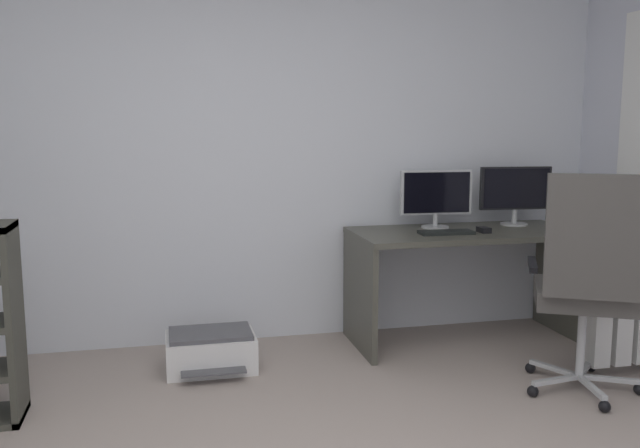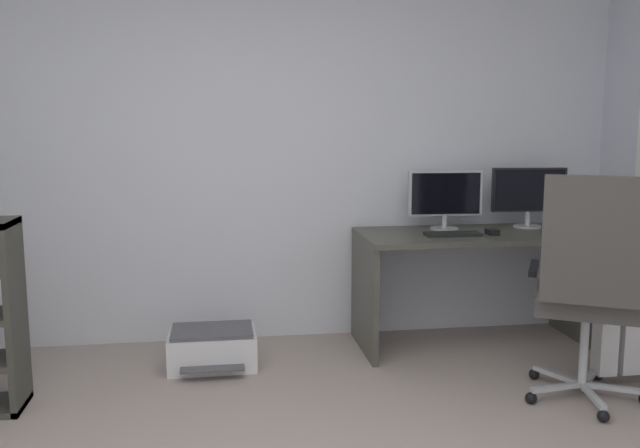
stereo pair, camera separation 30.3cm
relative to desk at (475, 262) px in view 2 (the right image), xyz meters
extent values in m
cube|color=silver|center=(-1.43, 0.40, 0.85)|extent=(4.94, 0.10, 2.79)
cube|color=#45443B|center=(0.00, 0.00, 0.17)|extent=(1.47, 0.67, 0.04)
cube|color=#45443B|center=(-0.72, 0.00, -0.19)|extent=(0.04, 0.64, 0.70)
cube|color=#45443B|center=(0.72, 0.00, -0.19)|extent=(0.04, 0.64, 0.70)
cylinder|color=#B2B5B7|center=(-0.16, 0.15, 0.20)|extent=(0.18, 0.18, 0.01)
cylinder|color=#B2B5B7|center=(-0.16, 0.15, 0.25)|extent=(0.03, 0.03, 0.09)
cube|color=#B7BABC|center=(-0.16, 0.15, 0.43)|extent=(0.48, 0.06, 0.29)
cube|color=black|center=(-0.16, 0.13, 0.43)|extent=(0.45, 0.03, 0.26)
cylinder|color=#B2B5B7|center=(0.42, 0.15, 0.20)|extent=(0.18, 0.18, 0.01)
cylinder|color=#B2B5B7|center=(0.42, 0.15, 0.26)|extent=(0.03, 0.03, 0.11)
cube|color=black|center=(0.42, 0.15, 0.44)|extent=(0.49, 0.08, 0.29)
cube|color=black|center=(0.42, 0.13, 0.44)|extent=(0.46, 0.04, 0.26)
cube|color=black|center=(-0.19, -0.10, 0.20)|extent=(0.34, 0.14, 0.02)
cube|color=black|center=(0.07, -0.10, 0.21)|extent=(0.06, 0.10, 0.03)
cube|color=#B7BABC|center=(0.38, -0.98, -0.47)|extent=(0.28, 0.17, 0.02)
cube|color=#B7BABC|center=(0.36, -0.80, -0.47)|extent=(0.24, 0.23, 0.02)
sphere|color=black|center=(0.46, -0.70, -0.51)|extent=(0.06, 0.06, 0.06)
cube|color=#B7BABC|center=(0.18, -0.77, -0.47)|extent=(0.16, 0.28, 0.02)
sphere|color=black|center=(0.12, -0.64, -0.51)|extent=(0.06, 0.06, 0.06)
cube|color=#B7BABC|center=(0.10, -0.93, -0.47)|extent=(0.30, 0.07, 0.02)
sphere|color=black|center=(-0.05, -0.95, -0.51)|extent=(0.06, 0.06, 0.06)
cube|color=#B7BABC|center=(0.22, -1.06, -0.47)|extent=(0.09, 0.30, 0.02)
sphere|color=black|center=(0.19, -1.20, -0.51)|extent=(0.06, 0.06, 0.06)
cylinder|color=#B7BABC|center=(0.25, -0.91, -0.27)|extent=(0.04, 0.04, 0.40)
cube|color=#44413E|center=(0.25, -0.91, -0.02)|extent=(0.66, 0.65, 0.10)
cube|color=#44413E|center=(0.12, -1.14, 0.33)|extent=(0.43, 0.28, 0.61)
cube|color=black|center=(0.01, -0.78, 0.13)|extent=(0.19, 0.31, 0.03)
cube|color=#3B3A32|center=(-2.61, -0.61, -0.06)|extent=(0.03, 0.29, 0.96)
cube|color=silver|center=(-1.66, -0.16, -0.44)|extent=(0.51, 0.34, 0.20)
cube|color=#4C4C51|center=(-1.66, -0.16, -0.33)|extent=(0.47, 0.31, 0.02)
cube|color=#4C4C51|center=(-1.66, -0.37, -0.48)|extent=(0.36, 0.10, 0.01)
cube|color=white|center=(0.46, -0.76, -0.22)|extent=(0.10, 0.10, 0.52)
cube|color=white|center=(0.59, -0.76, -0.22)|extent=(0.10, 0.10, 0.52)
camera|label=1|loc=(-1.90, -3.97, 0.88)|focal=37.94mm
camera|label=2|loc=(-1.60, -4.02, 0.88)|focal=37.94mm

